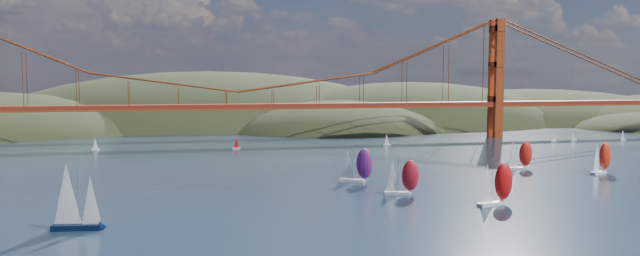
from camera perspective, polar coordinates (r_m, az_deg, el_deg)
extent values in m
ellipsoid|color=black|center=(392.22, -10.17, -1.89)|extent=(300.00, 180.00, 96.00)
ellipsoid|color=black|center=(384.35, 8.14, -1.48)|extent=(220.00, 140.00, 76.00)
ellipsoid|color=black|center=(340.92, 1.93, -1.43)|extent=(140.00, 110.00, 48.00)
ellipsoid|color=black|center=(440.06, 18.35, -0.50)|extent=(260.00, 160.00, 60.00)
cube|color=maroon|center=(270.36, -7.49, 2.03)|extent=(440.00, 7.00, 1.60)
cube|color=#94411E|center=(270.43, -7.49, 1.77)|extent=(440.00, 7.00, 0.80)
cube|color=#94411E|center=(303.25, 15.80, 4.38)|extent=(4.00, 8.50, 55.00)
cube|color=black|center=(129.97, -21.34, -8.43)|extent=(9.37, 3.48, 1.10)
cylinder|color=#99999E|center=(128.41, -21.25, -5.32)|extent=(0.14, 0.14, 13.22)
cone|color=white|center=(129.11, -22.14, -5.59)|extent=(5.62, 5.62, 11.64)
cone|color=white|center=(128.18, -20.22, -6.21)|extent=(4.01, 4.01, 9.26)
cube|color=silver|center=(156.58, 7.03, -5.92)|extent=(6.25, 3.19, 0.72)
cylinder|color=#99999E|center=(155.74, 7.16, -4.16)|extent=(0.09, 0.09, 9.03)
cone|color=white|center=(155.73, 6.65, -4.32)|extent=(4.13, 4.13, 7.95)
ellipsoid|color=#B1141F|center=(156.04, 8.26, -4.32)|extent=(4.76, 3.65, 7.59)
cube|color=white|center=(147.67, 15.34, -6.72)|extent=(6.96, 3.57, 0.80)
cylinder|color=#99999E|center=(146.90, 15.49, -4.63)|extent=(0.10, 0.10, 10.05)
cone|color=white|center=(145.96, 15.03, -4.88)|extent=(4.60, 4.60, 8.84)
ellipsoid|color=red|center=(149.24, 16.44, -4.70)|extent=(5.30, 4.07, 8.44)
cube|color=white|center=(204.41, 17.44, -3.54)|extent=(6.08, 1.79, 0.73)
cylinder|color=#99999E|center=(203.90, 17.55, -2.17)|extent=(0.09, 0.09, 9.08)
cone|color=white|center=(203.30, 17.20, -2.31)|extent=(3.44, 3.44, 7.99)
ellipsoid|color=red|center=(205.40, 18.29, -2.27)|extent=(4.28, 2.73, 7.63)
cube|color=white|center=(204.26, 24.10, -3.75)|extent=(6.65, 4.48, 0.78)
cylinder|color=#99999E|center=(203.85, 24.19, -2.27)|extent=(0.10, 0.10, 9.76)
cone|color=white|center=(202.60, 23.99, -2.44)|extent=(4.87, 4.87, 8.59)
ellipsoid|color=red|center=(206.76, 24.62, -2.32)|extent=(5.35, 4.57, 8.20)
cube|color=white|center=(173.41, 2.90, -4.81)|extent=(6.72, 4.39, 0.79)
cylinder|color=#99999E|center=(172.53, 3.02, -3.07)|extent=(0.10, 0.10, 9.83)
cone|color=white|center=(172.86, 2.52, -3.22)|extent=(4.86, 4.86, 8.65)
ellipsoid|color=red|center=(172.08, 4.09, -3.27)|extent=(5.37, 4.53, 8.26)
cube|color=silver|center=(259.19, -19.85, -1.86)|extent=(3.00, 1.00, 0.50)
cone|color=white|center=(258.93, -19.86, -1.34)|extent=(2.00, 2.00, 4.20)
cube|color=silver|center=(291.46, 20.57, -1.14)|extent=(3.00, 1.00, 0.50)
cone|color=white|center=(291.23, 20.58, -0.68)|extent=(2.00, 2.00, 4.20)
cube|color=silver|center=(297.63, 22.13, -1.07)|extent=(3.00, 1.00, 0.50)
cone|color=white|center=(297.41, 22.15, -0.62)|extent=(2.00, 2.00, 4.20)
cube|color=silver|center=(310.38, 25.92, -0.97)|extent=(3.00, 1.00, 0.50)
cone|color=white|center=(310.16, 25.94, -0.54)|extent=(2.00, 2.00, 4.20)
cube|color=silver|center=(261.09, 6.11, -1.54)|extent=(3.00, 1.00, 0.50)
cone|color=white|center=(260.83, 6.11, -1.02)|extent=(2.00, 2.00, 4.20)
cube|color=silver|center=(249.71, -7.65, -1.85)|extent=(3.00, 1.00, 0.50)
cone|color=red|center=(249.44, -7.66, -1.32)|extent=(2.00, 2.00, 4.20)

